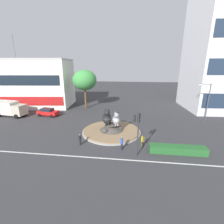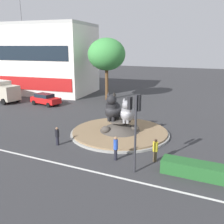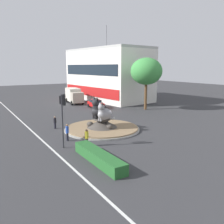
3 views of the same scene
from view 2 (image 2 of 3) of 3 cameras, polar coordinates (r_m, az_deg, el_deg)
The scene contains 13 objects.
ground_plane at distance 23.82m, azimuth 1.79°, elevation -4.97°, with size 160.00×160.00×0.00m, color #333335.
lane_centreline at distance 17.69m, azimuth -8.17°, elevation -12.40°, with size 112.00×0.20×0.01m, color silver.
roundabout_island at distance 23.68m, azimuth 1.80°, elevation -4.02°, with size 9.26×9.26×1.37m.
cat_statue_black at distance 23.42m, azimuth 0.17°, elevation 0.72°, with size 1.97×2.88×2.70m.
cat_statue_grey at distance 22.74m, azimuth 3.53°, elevation -0.15°, with size 1.54×2.31×2.26m.
traffic_light_mast at distance 15.72m, azimuth 5.35°, elevation -0.99°, with size 0.79×0.46×5.17m.
shophouse_block at distance 47.98m, azimuth -17.49°, elevation 11.48°, with size 22.35×12.65×17.62m.
clipped_hedge_strip at distance 17.10m, azimuth 22.62°, elevation -12.78°, with size 6.72×1.20×0.90m, color #235B28.
broadleaf_tree_behind_island at distance 38.27m, azimuth -1.24°, elevation 12.94°, with size 5.62×5.62×9.26m.
pedestrian_blue_shirt at distance 18.21m, azimuth 0.84°, elevation -8.07°, with size 0.32×0.32×1.80m.
pedestrian_yellow_shirt at distance 18.26m, azimuth 9.80°, elevation -8.45°, with size 0.37×0.37×1.72m.
pedestrian_black_shirt at distance 21.42m, azimuth -12.34°, elevation -5.30°, with size 0.35×0.35×1.56m.
sedan_on_far_lane at distance 36.58m, azimuth -14.90°, elevation 2.87°, with size 4.54×2.48×1.57m.
Camera 2 is at (8.81, -20.63, 8.02)m, focal length 40.22 mm.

